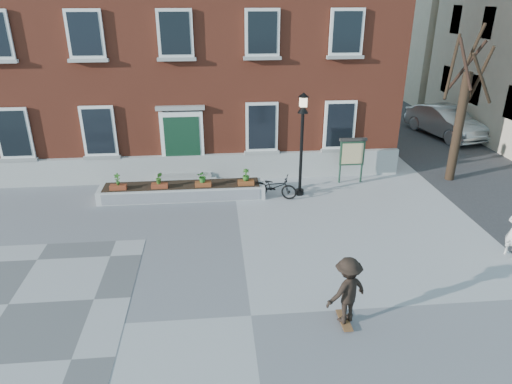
{
  "coord_description": "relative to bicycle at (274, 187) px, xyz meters",
  "views": [
    {
      "loc": [
        -0.72,
        -8.85,
        7.12
      ],
      "look_at": [
        0.5,
        4.0,
        1.5
      ],
      "focal_mm": 32.0,
      "sensor_mm": 36.0,
      "label": 1
    }
  ],
  "objects": [
    {
      "name": "ground",
      "position": [
        -1.46,
        -6.84,
        -0.45
      ],
      "size": [
        100.0,
        100.0,
        0.0
      ],
      "primitive_type": "plane",
      "color": "#99999C",
      "rests_on": "ground"
    },
    {
      "name": "checker_patch",
      "position": [
        -7.46,
        -5.84,
        -0.45
      ],
      "size": [
        6.0,
        6.0,
        0.01
      ],
      "primitive_type": "cube",
      "color": "#535355",
      "rests_on": "ground"
    },
    {
      "name": "bicycle",
      "position": [
        0.0,
        0.0,
        0.0
      ],
      "size": [
        1.82,
        1.16,
        0.91
      ],
      "primitive_type": "imported",
      "rotation": [
        0.0,
        0.0,
        1.22
      ],
      "color": "black",
      "rests_on": "ground"
    },
    {
      "name": "parked_car",
      "position": [
        10.24,
        7.27,
        0.35
      ],
      "size": [
        2.8,
        5.16,
        1.61
      ],
      "primitive_type": "imported",
      "rotation": [
        0.0,
        0.0,
        0.23
      ],
      "color": "#B0B3B5",
      "rests_on": "ground"
    },
    {
      "name": "brick_building",
      "position": [
        -3.46,
        7.14,
        5.85
      ],
      "size": [
        18.4,
        10.85,
        12.6
      ],
      "color": "brown",
      "rests_on": "ground"
    },
    {
      "name": "planter_assembly",
      "position": [
        -3.45,
        0.34,
        -0.15
      ],
      "size": [
        6.2,
        1.12,
        1.15
      ],
      "color": "silver",
      "rests_on": "ground"
    },
    {
      "name": "bare_tree",
      "position": [
        7.55,
        1.17,
        2.34
      ],
      "size": [
        1.83,
        1.83,
        6.16
      ],
      "color": "#322316",
      "rests_on": "ground"
    },
    {
      "name": "lamp_post",
      "position": [
        1.02,
        0.21,
        2.09
      ],
      "size": [
        0.4,
        0.4,
        3.93
      ],
      "color": "black",
      "rests_on": "ground"
    },
    {
      "name": "notice_board",
      "position": [
        3.31,
        1.25,
        0.81
      ],
      "size": [
        1.1,
        0.16,
        1.87
      ],
      "color": "#1A3426",
      "rests_on": "ground"
    },
    {
      "name": "skateboarder",
      "position": [
        0.71,
        -7.29,
        0.45
      ],
      "size": [
        1.23,
        1.01,
        1.74
      ],
      "color": "brown",
      "rests_on": "ground"
    }
  ]
}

